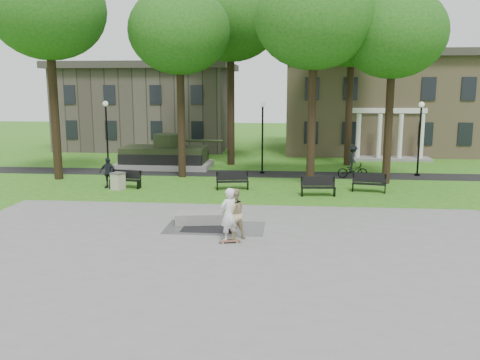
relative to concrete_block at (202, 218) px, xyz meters
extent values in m
plane|color=#2D6016|center=(1.36, 0.45, -0.24)|extent=(120.00, 120.00, 0.00)
cube|color=gray|center=(1.36, -4.55, -0.23)|extent=(22.00, 16.00, 0.02)
cube|color=black|center=(1.36, 12.45, -0.24)|extent=(44.00, 2.60, 0.01)
cube|color=#9E8460|center=(11.36, 26.45, 3.75)|extent=(16.00, 11.00, 8.00)
cube|color=#38332D|center=(11.36, 26.45, 8.06)|extent=(17.00, 12.00, 0.60)
cube|color=silver|center=(11.36, 20.95, 3.55)|extent=(6.00, 0.30, 0.40)
cube|color=#4C443D|center=(-9.64, 26.95, 3.35)|extent=(15.00, 10.00, 7.20)
cylinder|color=black|center=(-10.64, 9.45, 4.24)|extent=(0.52, 0.52, 8.96)
ellipsoid|color=#184F12|center=(-10.64, 9.45, 9.84)|extent=(6.80, 6.80, 5.78)
cylinder|color=black|center=(-3.14, 10.95, 3.75)|extent=(0.48, 0.48, 8.00)
ellipsoid|color=#184F12|center=(-3.14, 10.95, 8.76)|extent=(6.20, 6.20, 5.27)
cylinder|color=black|center=(4.86, 8.95, 3.92)|extent=(0.50, 0.50, 8.32)
ellipsoid|color=#184F12|center=(4.86, 8.95, 9.12)|extent=(6.60, 6.60, 5.61)
cylinder|color=black|center=(9.36, 9.95, 3.59)|extent=(0.46, 0.46, 7.68)
ellipsoid|color=#184F12|center=(9.36, 9.95, 8.40)|extent=(6.00, 6.00, 5.10)
cylinder|color=black|center=(-0.64, 16.45, 4.39)|extent=(0.54, 0.54, 9.28)
ellipsoid|color=#184F12|center=(-0.64, 16.45, 10.20)|extent=(7.20, 7.20, 6.12)
cylinder|color=black|center=(7.86, 16.95, 4.08)|extent=(0.50, 0.50, 8.64)
ellipsoid|color=#184F12|center=(7.86, 16.95, 9.47)|extent=(6.40, 6.40, 5.44)
cylinder|color=black|center=(-8.64, 12.75, 1.96)|extent=(0.12, 0.12, 4.40)
sphere|color=silver|center=(-8.64, 12.75, 4.30)|extent=(0.36, 0.36, 0.36)
cylinder|color=black|center=(-8.64, 12.75, -0.16)|extent=(0.32, 0.32, 0.16)
cylinder|color=black|center=(1.86, 12.75, 1.96)|extent=(0.12, 0.12, 4.40)
sphere|color=silver|center=(1.86, 12.75, 4.30)|extent=(0.36, 0.36, 0.36)
cylinder|color=black|center=(1.86, 12.75, -0.16)|extent=(0.32, 0.32, 0.16)
cylinder|color=black|center=(11.86, 12.75, 1.96)|extent=(0.12, 0.12, 4.40)
sphere|color=silver|center=(11.86, 12.75, 4.30)|extent=(0.36, 0.36, 0.36)
cylinder|color=black|center=(11.86, 12.75, -0.16)|extent=(0.32, 0.32, 0.16)
cube|color=gray|center=(-5.14, 14.45, -0.04)|extent=(6.50, 3.40, 0.40)
cube|color=#2C311A|center=(-5.14, 14.45, 0.70)|extent=(5.80, 2.80, 1.10)
cube|color=black|center=(-5.14, 13.10, 0.51)|extent=(5.80, 0.35, 0.70)
cube|color=black|center=(-5.14, 15.80, 0.51)|extent=(5.80, 0.35, 0.70)
cylinder|color=#2C311A|center=(-4.84, 14.45, 1.71)|extent=(2.10, 2.10, 0.90)
cylinder|color=#2C311A|center=(-2.54, 14.45, 1.71)|extent=(3.20, 0.18, 0.18)
cube|color=black|center=(0.46, -0.92, -0.22)|extent=(2.20, 1.20, 0.00)
cube|color=gray|center=(0.00, 0.00, 0.00)|extent=(2.34, 1.35, 0.45)
cube|color=brown|center=(1.49, -2.67, -0.19)|extent=(0.81, 0.38, 0.07)
imported|color=white|center=(1.44, -2.42, 0.78)|extent=(0.87, 0.84, 2.00)
imported|color=tan|center=(1.57, -2.16, 0.74)|extent=(1.19, 1.13, 1.93)
imported|color=black|center=(-6.56, 7.00, 0.63)|extent=(1.07, 0.56, 1.75)
imported|color=black|center=(7.60, 11.52, 0.24)|extent=(1.90, 0.79, 0.97)
imported|color=black|center=(7.60, 11.52, 1.02)|extent=(0.68, 1.09, 1.62)
cube|color=black|center=(-5.61, 7.08, 0.21)|extent=(1.85, 0.72, 0.05)
cube|color=black|center=(-5.61, 7.30, 0.51)|extent=(1.80, 0.43, 0.50)
cube|color=black|center=(-6.46, 7.08, -0.02)|extent=(0.13, 0.45, 0.45)
cube|color=black|center=(-4.76, 7.08, -0.02)|extent=(0.13, 0.45, 0.45)
cube|color=black|center=(0.50, 7.18, 0.21)|extent=(1.85, 0.77, 0.05)
cube|color=black|center=(0.50, 7.40, 0.51)|extent=(1.80, 0.47, 0.50)
cube|color=black|center=(-0.35, 7.18, -0.02)|extent=(0.14, 0.45, 0.45)
cube|color=black|center=(1.35, 7.18, -0.02)|extent=(0.14, 0.45, 0.45)
cube|color=black|center=(5.16, 5.93, 0.21)|extent=(1.83, 0.59, 0.05)
cube|color=black|center=(5.16, 6.15, 0.51)|extent=(1.81, 0.29, 0.50)
cube|color=black|center=(4.31, 5.93, -0.02)|extent=(0.09, 0.45, 0.45)
cube|color=black|center=(6.01, 5.93, -0.02)|extent=(0.09, 0.45, 0.45)
cube|color=black|center=(7.97, 7.22, 0.21)|extent=(1.85, 0.76, 0.05)
cube|color=black|center=(7.97, 7.44, 0.51)|extent=(1.80, 0.47, 0.50)
cube|color=black|center=(7.12, 7.22, -0.02)|extent=(0.14, 0.45, 0.45)
cube|color=black|center=(8.82, 7.22, -0.02)|extent=(0.14, 0.45, 0.45)
cube|color=#C0B69E|center=(-5.87, 6.62, 0.21)|extent=(0.79, 0.79, 0.90)
cube|color=#4C4C4C|center=(-5.87, 6.62, 0.69)|extent=(0.87, 0.87, 0.06)
camera|label=1|loc=(3.58, -20.41, 5.40)|focal=38.00mm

